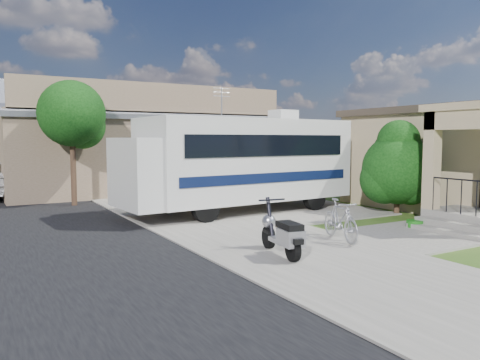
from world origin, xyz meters
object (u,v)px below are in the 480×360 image
garden_hose (415,225)px  scooter (283,235)px  motorhome (240,161)px  shrub (397,166)px  bicycle (340,223)px

garden_hose → scooter: bearing=-170.8°
motorhome → shrub: (4.35, -2.74, -0.17)m
motorhome → garden_hose: bearing=-64.5°
shrub → bicycle: size_ratio=1.89×
shrub → garden_hose: shrub is taller
motorhome → shrub: size_ratio=2.63×
bicycle → garden_hose: bicycle is taller
bicycle → garden_hose: (2.98, 0.31, -0.39)m
motorhome → scooter: 6.16m
shrub → bicycle: shrub is taller
bicycle → scooter: bearing=-152.0°
motorhome → shrub: bearing=-36.5°
scooter → bicycle: (2.01, 0.50, -0.01)m
shrub → bicycle: bearing=-152.7°
motorhome → bicycle: (-0.24, -5.11, -1.25)m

